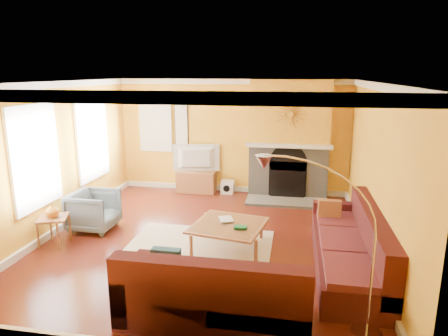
% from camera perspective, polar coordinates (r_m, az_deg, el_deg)
% --- Properties ---
extents(floor, '(5.50, 6.00, 0.02)m').
position_cam_1_polar(floor, '(7.12, -2.70, -10.21)').
color(floor, maroon).
rests_on(floor, ground).
extents(ceiling, '(5.50, 6.00, 0.02)m').
position_cam_1_polar(ceiling, '(6.52, -2.97, 12.24)').
color(ceiling, white).
rests_on(ceiling, ground).
extents(wall_back, '(5.50, 0.02, 2.70)m').
position_cam_1_polar(wall_back, '(9.59, 1.21, 4.52)').
color(wall_back, yellow).
rests_on(wall_back, ground).
extents(wall_front, '(5.50, 0.02, 2.70)m').
position_cam_1_polar(wall_front, '(3.95, -12.77, -9.26)').
color(wall_front, yellow).
rests_on(wall_front, ground).
extents(wall_left, '(0.02, 6.00, 2.70)m').
position_cam_1_polar(wall_left, '(7.78, -23.07, 1.29)').
color(wall_left, yellow).
rests_on(wall_left, ground).
extents(wall_right, '(0.02, 6.00, 2.70)m').
position_cam_1_polar(wall_right, '(6.65, 21.03, -0.47)').
color(wall_right, yellow).
rests_on(wall_right, ground).
extents(baseboard, '(5.50, 6.00, 0.12)m').
position_cam_1_polar(baseboard, '(7.09, -2.71, -9.69)').
color(baseboard, white).
rests_on(baseboard, floor).
extents(crown_molding, '(5.50, 6.00, 0.12)m').
position_cam_1_polar(crown_molding, '(6.52, -2.96, 11.63)').
color(crown_molding, white).
rests_on(crown_molding, ceiling).
extents(window_left_near, '(0.06, 1.22, 1.72)m').
position_cam_1_polar(window_left_near, '(8.83, -18.39, 4.02)').
color(window_left_near, white).
rests_on(window_left_near, wall_left).
extents(window_left_far, '(0.06, 1.22, 1.72)m').
position_cam_1_polar(window_left_far, '(7.24, -25.46, 1.43)').
color(window_left_far, white).
rests_on(window_left_far, wall_left).
extents(window_back, '(0.82, 0.06, 1.22)m').
position_cam_1_polar(window_back, '(9.99, -9.72, 5.85)').
color(window_back, white).
rests_on(window_back, wall_back).
extents(wall_art, '(0.34, 0.04, 1.14)m').
position_cam_1_polar(wall_art, '(9.79, -6.11, 6.11)').
color(wall_art, white).
rests_on(wall_art, wall_back).
extents(fireplace, '(1.80, 0.40, 2.70)m').
position_cam_1_polar(fireplace, '(9.27, 9.29, 4.03)').
color(fireplace, gray).
rests_on(fireplace, floor).
extents(mantel, '(1.92, 0.22, 0.08)m').
position_cam_1_polar(mantel, '(9.05, 9.23, 3.16)').
color(mantel, white).
rests_on(mantel, fireplace).
extents(hearth, '(1.80, 0.70, 0.06)m').
position_cam_1_polar(hearth, '(9.05, 8.90, -4.81)').
color(hearth, gray).
rests_on(hearth, floor).
extents(sunburst, '(0.70, 0.04, 0.70)m').
position_cam_1_polar(sunburst, '(8.97, 9.41, 7.57)').
color(sunburst, olive).
rests_on(sunburst, fireplace).
extents(rug, '(2.40, 1.80, 0.02)m').
position_cam_1_polar(rug, '(6.80, -3.67, -11.24)').
color(rug, beige).
rests_on(rug, floor).
extents(sectional_sofa, '(3.22, 3.42, 0.90)m').
position_cam_1_polar(sectional_sofa, '(5.89, 6.13, -10.68)').
color(sectional_sofa, '#481719').
rests_on(sectional_sofa, floor).
extents(coffee_table, '(1.30, 1.30, 0.44)m').
position_cam_1_polar(coffee_table, '(6.67, 0.63, -9.73)').
color(coffee_table, white).
rests_on(coffee_table, floor).
extents(media_console, '(0.93, 0.42, 0.51)m').
position_cam_1_polar(media_console, '(9.74, -3.96, -1.97)').
color(media_console, '#9B5F38').
rests_on(media_console, floor).
extents(tv, '(1.13, 0.35, 0.65)m').
position_cam_1_polar(tv, '(9.60, -4.02, 1.37)').
color(tv, black).
rests_on(tv, media_console).
extents(subwoofer, '(0.30, 0.30, 0.30)m').
position_cam_1_polar(subwoofer, '(9.66, 0.52, -2.70)').
color(subwoofer, white).
rests_on(subwoofer, floor).
extents(armchair, '(0.81, 0.78, 0.73)m').
position_cam_1_polar(armchair, '(7.79, -18.10, -5.81)').
color(armchair, slate).
rests_on(armchair, floor).
extents(side_table, '(0.59, 0.59, 0.50)m').
position_cam_1_polar(side_table, '(7.38, -23.08, -8.28)').
color(side_table, '#9B5F38').
rests_on(side_table, floor).
extents(vase, '(0.29, 0.29, 0.24)m').
position_cam_1_polar(vase, '(7.25, -23.36, -5.54)').
color(vase, orange).
rests_on(vase, side_table).
extents(book, '(0.31, 0.35, 0.03)m').
position_cam_1_polar(book, '(6.71, -0.63, -7.42)').
color(book, white).
rests_on(book, coffee_table).
extents(arc_lamp, '(1.29, 0.36, 2.00)m').
position_cam_1_polar(arc_lamp, '(4.50, 13.70, -11.20)').
color(arc_lamp, silver).
rests_on(arc_lamp, floor).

